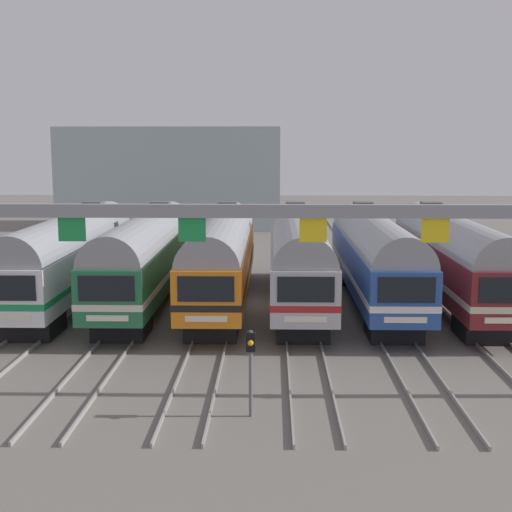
# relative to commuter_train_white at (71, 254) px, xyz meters

# --- Properties ---
(ground_plane) EXTENTS (160.00, 160.00, 0.00)m
(ground_plane) POSITION_rel_commuter_train_white_xyz_m (9.98, 0.00, -2.69)
(ground_plane) COLOR slate
(track_bed) EXTENTS (21.47, 70.00, 0.15)m
(track_bed) POSITION_rel_commuter_train_white_xyz_m (9.98, 17.00, -2.61)
(track_bed) COLOR gray
(track_bed) RESTS_ON ground
(commuter_train_white) EXTENTS (2.88, 18.06, 5.05)m
(commuter_train_white) POSITION_rel_commuter_train_white_xyz_m (0.00, 0.00, 0.00)
(commuter_train_white) COLOR white
(commuter_train_white) RESTS_ON ground
(commuter_train_green) EXTENTS (2.88, 18.06, 5.05)m
(commuter_train_green) POSITION_rel_commuter_train_white_xyz_m (3.99, 0.00, 0.00)
(commuter_train_green) COLOR #236B42
(commuter_train_green) RESTS_ON ground
(commuter_train_orange) EXTENTS (2.88, 18.06, 5.05)m
(commuter_train_orange) POSITION_rel_commuter_train_white_xyz_m (7.99, 0.00, 0.00)
(commuter_train_orange) COLOR orange
(commuter_train_orange) RESTS_ON ground
(commuter_train_stainless) EXTENTS (2.88, 18.06, 5.05)m
(commuter_train_stainless) POSITION_rel_commuter_train_white_xyz_m (11.98, 0.00, 0.00)
(commuter_train_stainless) COLOR #B2B5BA
(commuter_train_stainless) RESTS_ON ground
(commuter_train_blue) EXTENTS (2.88, 18.06, 5.05)m
(commuter_train_blue) POSITION_rel_commuter_train_white_xyz_m (15.97, 0.00, 0.00)
(commuter_train_blue) COLOR #284C9E
(commuter_train_blue) RESTS_ON ground
(commuter_train_maroon) EXTENTS (2.88, 18.06, 5.05)m
(commuter_train_maroon) POSITION_rel_commuter_train_white_xyz_m (19.97, 0.00, 0.00)
(commuter_train_maroon) COLOR maroon
(commuter_train_maroon) RESTS_ON ground
(catenary_gantry) EXTENTS (25.21, 0.44, 6.97)m
(catenary_gantry) POSITION_rel_commuter_train_white_xyz_m (9.98, -13.50, 2.65)
(catenary_gantry) COLOR gray
(catenary_gantry) RESTS_ON ground
(yard_signal_mast) EXTENTS (0.28, 0.35, 2.76)m
(yard_signal_mast) POSITION_rel_commuter_train_white_xyz_m (9.98, -15.58, -0.75)
(yard_signal_mast) COLOR #59595E
(yard_signal_mast) RESTS_ON ground
(maintenance_building) EXTENTS (21.90, 10.00, 10.05)m
(maintenance_building) POSITION_rel_commuter_train_white_xyz_m (0.41, 36.07, 2.34)
(maintenance_building) COLOR #9EB2B7
(maintenance_building) RESTS_ON ground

